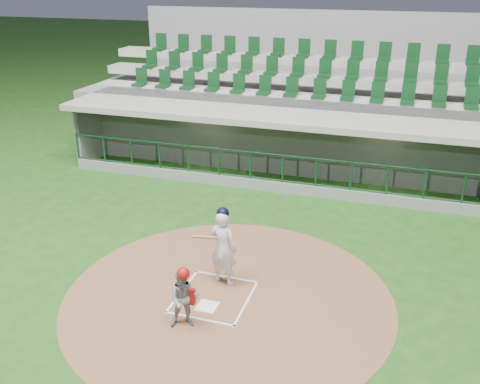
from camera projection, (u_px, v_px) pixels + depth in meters
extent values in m
plane|color=#1B4513|center=(219.00, 290.00, 11.97)|extent=(120.00, 120.00, 0.00)
cylinder|color=brown|center=(228.00, 297.00, 11.70)|extent=(7.20, 7.20, 0.01)
cube|color=white|center=(207.00, 306.00, 11.34)|extent=(0.43, 0.43, 0.02)
cube|color=white|center=(182.00, 291.00, 11.91)|extent=(0.05, 1.80, 0.01)
cube|color=white|center=(247.00, 302.00, 11.48)|extent=(0.05, 1.80, 0.01)
cube|color=white|center=(227.00, 277.00, 12.44)|extent=(1.55, 0.05, 0.01)
cube|color=white|center=(199.00, 319.00, 10.95)|extent=(1.55, 0.05, 0.01)
cube|color=slate|center=(292.00, 190.00, 18.76)|extent=(15.00, 3.00, 0.10)
cube|color=slate|center=(303.00, 139.00, 19.63)|extent=(15.00, 0.20, 2.70)
cube|color=#AFAC9B|center=(303.00, 134.00, 19.42)|extent=(13.50, 0.04, 0.90)
cube|color=slate|center=(101.00, 133.00, 20.35)|extent=(0.20, 3.00, 2.70)
cube|color=gray|center=(293.00, 113.00, 17.44)|extent=(15.40, 3.50, 0.20)
cube|color=slate|center=(282.00, 188.00, 17.13)|extent=(15.00, 0.15, 0.40)
cube|color=black|center=(283.00, 141.00, 16.52)|extent=(15.00, 0.01, 0.95)
cube|color=brown|center=(298.00, 173.00, 19.58)|extent=(12.75, 0.40, 0.45)
cube|color=white|center=(210.00, 108.00, 18.56)|extent=(1.30, 0.35, 0.04)
cube|color=white|center=(388.00, 122.00, 16.86)|extent=(1.30, 0.35, 0.04)
imported|color=#A11118|center=(151.00, 141.00, 20.98)|extent=(1.30, 0.95, 1.80)
imported|color=#A01114|center=(241.00, 150.00, 19.73)|extent=(1.20, 0.85, 1.89)
imported|color=#A31C11|center=(367.00, 165.00, 18.39)|extent=(0.95, 0.70, 1.77)
imported|color=#AC1B12|center=(477.00, 176.00, 17.39)|extent=(1.70, 0.57, 1.82)
cube|color=slate|center=(312.00, 120.00, 20.96)|extent=(17.00, 6.50, 2.50)
cube|color=#A29D92|center=(306.00, 100.00, 19.20)|extent=(16.60, 0.95, 0.30)
cube|color=gray|center=(311.00, 79.00, 19.82)|extent=(16.60, 0.95, 0.30)
cube|color=#9A958B|center=(317.00, 60.00, 20.44)|extent=(16.60, 0.95, 0.30)
cube|color=slate|center=(328.00, 71.00, 23.37)|extent=(17.00, 0.25, 5.05)
imported|color=silver|center=(223.00, 248.00, 11.88)|extent=(0.73, 0.56, 1.80)
sphere|color=black|center=(223.00, 213.00, 11.56)|extent=(0.28, 0.28, 0.28)
cylinder|color=#A17A49|center=(208.00, 238.00, 11.60)|extent=(0.58, 0.79, 0.39)
imported|color=gray|center=(184.00, 299.00, 10.52)|extent=(0.74, 0.66, 1.25)
sphere|color=maroon|center=(183.00, 274.00, 10.29)|extent=(0.26, 0.26, 0.26)
cube|color=#A01211|center=(187.00, 296.00, 10.65)|extent=(0.32, 0.10, 0.35)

